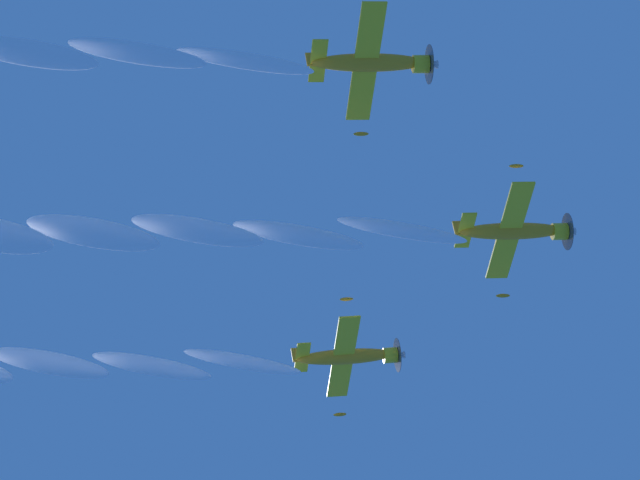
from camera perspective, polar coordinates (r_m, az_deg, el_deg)
airplane_lead at (r=77.08m, az=8.76°, el=0.40°), size 7.54×8.16×3.27m
airplane_left_wingman at (r=83.18m, az=1.32°, el=-5.24°), size 7.55×8.17×3.37m
airplane_right_wingman at (r=71.83m, az=2.39°, el=7.94°), size 7.54×8.18×3.24m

